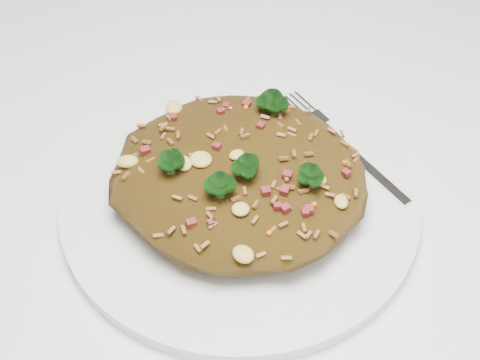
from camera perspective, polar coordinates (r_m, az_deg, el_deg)
name	(u,v)px	position (r m, az deg, el deg)	size (l,w,h in m)	color
dining_table	(166,287)	(0.62, -6.34, -9.05)	(1.20, 0.80, 0.75)	white
plate	(240,198)	(0.56, 0.00, -1.51)	(0.30, 0.30, 0.01)	white
fried_rice	(240,169)	(0.53, 0.02, 0.94)	(0.21, 0.19, 0.06)	brown
fork	(349,151)	(0.59, 9.29, 2.48)	(0.13, 0.12, 0.00)	silver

